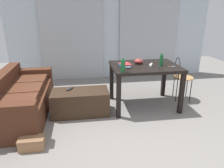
{
  "coord_description": "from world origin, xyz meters",
  "views": [
    {
      "loc": [
        -0.77,
        -1.89,
        1.72
      ],
      "look_at": [
        -0.25,
        1.67,
        0.43
      ],
      "focal_mm": 33.22,
      "sensor_mm": 36.0,
      "label": 1
    }
  ],
  "objects": [
    {
      "name": "tv_remote_primary",
      "position": [
        -1.01,
        1.53,
        0.43
      ],
      "size": [
        0.12,
        0.16,
        0.02
      ],
      "primitive_type": "cube",
      "rotation": [
        0.0,
        0.0,
        -0.53
      ],
      "color": "#232326",
      "rests_on": "coffee_table"
    },
    {
      "name": "wire_chair",
      "position": [
        1.13,
        1.78,
        0.54
      ],
      "size": [
        0.38,
        0.41,
        0.87
      ],
      "color": "#B7844C",
      "rests_on": "ground"
    },
    {
      "name": "tv_remote_on_table",
      "position": [
        0.43,
        1.55,
        0.8
      ],
      "size": [
        0.12,
        0.19,
        0.02
      ],
      "primitive_type": "cube",
      "rotation": [
        0.0,
        0.0,
        -0.45
      ],
      "color": "#B7B7B2",
      "rests_on": "craft_table"
    },
    {
      "name": "scissors",
      "position": [
        0.77,
        1.44,
        0.79
      ],
      "size": [
        0.12,
        0.06,
        0.0
      ],
      "color": "#9EA0A5",
      "rests_on": "craft_table"
    },
    {
      "name": "ground_plane",
      "position": [
        0.0,
        1.36,
        0.0
      ],
      "size": [
        8.45,
        8.45,
        0.0
      ],
      "primitive_type": "plane",
      "color": "gray"
    },
    {
      "name": "coffee_table",
      "position": [
        -0.83,
        1.43,
        0.21
      ],
      "size": [
        0.97,
        0.49,
        0.42
      ],
      "color": "#382619",
      "rests_on": "ground"
    },
    {
      "name": "bowl",
      "position": [
        0.26,
        1.72,
        0.84
      ],
      "size": [
        0.16,
        0.16,
        0.09
      ],
      "primitive_type": "ellipsoid",
      "color": "#9E3833",
      "rests_on": "craft_table"
    },
    {
      "name": "book_stack",
      "position": [
        -0.04,
        1.53,
        0.82
      ],
      "size": [
        0.21,
        0.28,
        0.06
      ],
      "color": "#4C4C51",
      "rests_on": "craft_table"
    },
    {
      "name": "craft_table",
      "position": [
        0.34,
        1.59,
        0.68
      ],
      "size": [
        1.2,
        0.9,
        0.79
      ],
      "color": "black",
      "rests_on": "ground"
    },
    {
      "name": "bottle_near",
      "position": [
        0.62,
        1.52,
        0.88
      ],
      "size": [
        0.06,
        0.06,
        0.22
      ],
      "color": "#195B2D",
      "rests_on": "craft_table"
    },
    {
      "name": "couch",
      "position": [
        -1.85,
        1.54,
        0.29
      ],
      "size": [
        0.84,
        1.92,
        0.71
      ],
      "color": "#4C2819",
      "rests_on": "ground"
    },
    {
      "name": "shoebox",
      "position": [
        -1.47,
        0.52,
        0.08
      ],
      "size": [
        0.32,
        0.19,
        0.16
      ],
      "color": "#996B47",
      "rests_on": "ground"
    },
    {
      "name": "bottle_far",
      "position": [
        -0.14,
        1.22,
        0.89
      ],
      "size": [
        0.07,
        0.07,
        0.22
      ],
      "color": "#195B2D",
      "rests_on": "craft_table"
    },
    {
      "name": "curtains",
      "position": [
        0.0,
        3.43,
        1.2
      ],
      "size": [
        3.52,
        0.03,
        2.41
      ],
      "color": "#B2B7BC",
      "rests_on": "ground"
    },
    {
      "name": "wall_back",
      "position": [
        0.0,
        3.52,
        1.33
      ],
      "size": [
        5.15,
        0.1,
        2.66
      ],
      "primitive_type": "cube",
      "color": "silver",
      "rests_on": "ground"
    }
  ]
}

